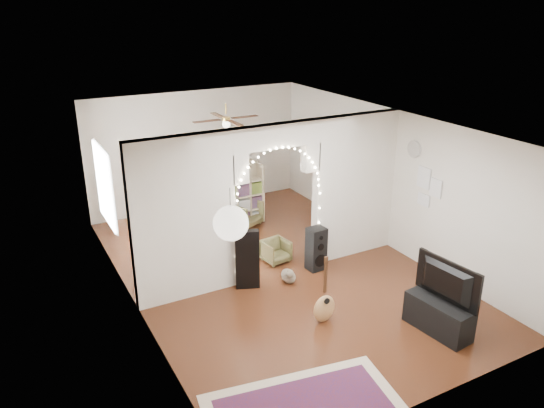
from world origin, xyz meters
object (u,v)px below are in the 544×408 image
bookcase (235,197)px  dining_chair_right (276,251)px  dining_chair_left (245,213)px  floor_speaker (316,249)px  dining_table (218,186)px  media_console (438,316)px  acoustic_guitar (325,298)px

bookcase → dining_chair_right: 1.95m
dining_chair_left → dining_chair_right: (-0.24, -1.80, -0.06)m
floor_speaker → bookcase: (-0.44, 2.50, 0.26)m
floor_speaker → dining_table: (-0.50, 3.25, 0.28)m
media_console → dining_chair_left: bearing=92.5°
bookcase → dining_chair_right: bearing=-116.3°
dining_table → media_console: bearing=-84.7°
acoustic_guitar → dining_chair_right: (0.32, 2.08, -0.20)m
acoustic_guitar → dining_chair_left: 3.92m
floor_speaker → dining_chair_right: floor_speaker is taller
dining_chair_right → dining_table: bearing=83.0°
floor_speaker → media_console: floor_speaker is taller
dining_table → dining_chair_right: 2.69m
dining_table → dining_chair_left: size_ratio=2.11×
dining_table → bookcase: bearing=-90.5°
media_console → dining_chair_right: media_console is taller
dining_table → dining_chair_left: bearing=-78.2°
bookcase → dining_chair_right: (-0.05, -1.90, -0.45)m
dining_table → dining_chair_right: (0.01, -2.65, -0.47)m
acoustic_guitar → bookcase: bookcase is taller
floor_speaker → dining_chair_right: bearing=125.4°
media_console → dining_chair_right: 3.24m
dining_chair_left → media_console: bearing=-104.5°
dining_table → dining_chair_right: dining_table is taller
acoustic_guitar → floor_speaker: bearing=61.3°
acoustic_guitar → dining_table: acoustic_guitar is taller
media_console → dining_chair_left: size_ratio=1.67×
acoustic_guitar → dining_table: (0.31, 4.73, 0.28)m
bookcase → dining_chair_left: bearing=-50.6°
media_console → dining_table: 5.84m
dining_table → dining_chair_left: (0.25, -0.85, -0.41)m
acoustic_guitar → dining_chair_right: bearing=81.4°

